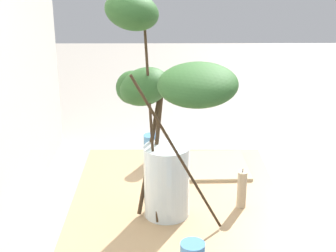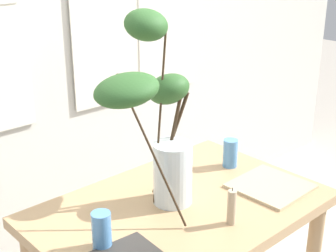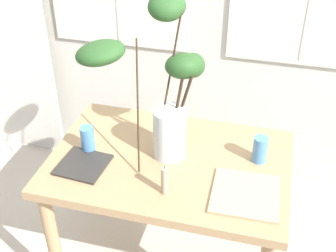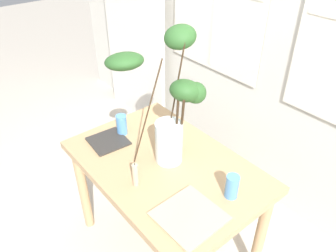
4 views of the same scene
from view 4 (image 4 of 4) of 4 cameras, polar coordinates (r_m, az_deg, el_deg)
The scene contains 9 objects.
ground at distance 2.39m, azimuth -0.43°, elevation -19.88°, with size 14.00×14.00×0.00m, color #B7AD9E.
curtain_sheer_side at distance 3.16m, azimuth -6.37°, elevation 20.06°, with size 0.91×0.03×2.33m, color silver.
dining_table at distance 1.91m, azimuth -0.52°, elevation -8.79°, with size 1.10×0.74×0.74m.
vase_with_branches at distance 1.70m, azimuth -0.44°, elevation 4.52°, with size 0.56×0.41×0.75m.
drinking_glass_blue_left at distance 2.05m, azimuth -8.01°, elevation 0.23°, with size 0.07×0.07×0.13m, color #4C84BC.
drinking_glass_blue_right at distance 1.65m, azimuth 10.99°, elevation -10.22°, with size 0.07×0.07×0.13m, color #4C84BC.
plate_square_left at distance 2.02m, azimuth -10.30°, elevation -2.57°, with size 0.21×0.21×0.01m, color #2D2B28.
plate_square_right at distance 1.57m, azimuth 3.73°, elevation -15.29°, with size 0.28×0.28×0.01m, color tan.
pillar_candle at distance 1.68m, azimuth -5.65°, elevation -8.41°, with size 0.03×0.03×0.14m.
Camera 4 is at (1.09, -0.87, 1.95)m, focal length 35.25 mm.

